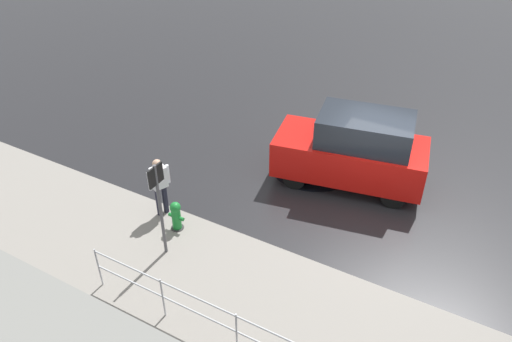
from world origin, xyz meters
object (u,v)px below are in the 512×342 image
at_px(moving_hatchback, 354,150).
at_px(pedestrian, 160,183).
at_px(sign_post, 159,198).
at_px(fire_hydrant, 176,216).

height_order(moving_hatchback, pedestrian, moving_hatchback).
height_order(moving_hatchback, sign_post, sign_post).
bearing_deg(sign_post, fire_hydrant, -71.72).
distance_m(fire_hydrant, pedestrian, 0.90).
bearing_deg(moving_hatchback, pedestrian, 44.89).
xyz_separation_m(pedestrian, sign_post, (-0.90, 1.06, 0.62)).
xyz_separation_m(moving_hatchback, pedestrian, (3.57, 3.56, -0.07)).
bearing_deg(moving_hatchback, sign_post, 59.96).
bearing_deg(moving_hatchback, fire_hydrant, 52.76).
xyz_separation_m(fire_hydrant, sign_post, (-0.25, 0.77, 1.18)).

